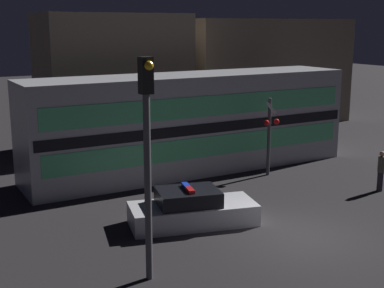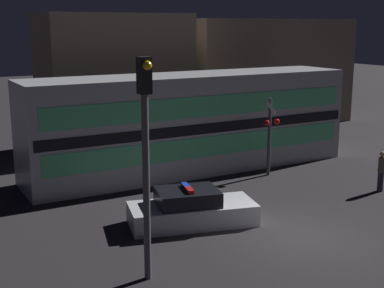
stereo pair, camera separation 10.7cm
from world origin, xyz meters
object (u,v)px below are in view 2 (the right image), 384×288
Objects in this scene: train at (192,123)px; traffic_light_corner at (146,149)px; crossing_signal_near at (270,132)px; police_car at (191,210)px; pedestrian at (381,171)px.

train is 2.63× the size of traffic_light_corner.
train is 3.56m from crossing_signal_near.
traffic_light_corner is at bearing -121.12° from police_car.
traffic_light_corner is (-6.32, -8.92, 1.32)m from train.
police_car is (-3.39, -6.02, -1.71)m from train.
police_car is 1.31× the size of crossing_signal_near.
train is at bearing 74.64° from police_car.
police_car is 5.11m from traffic_light_corner.
traffic_light_corner reaches higher than police_car.
crossing_signal_near is 0.59× the size of traffic_light_corner.
pedestrian is at bearing -58.70° from crossing_signal_near.
train is 7.12m from police_car.
train is 8.36m from pedestrian.
traffic_light_corner is (-8.85, -6.44, 1.58)m from crossing_signal_near.
traffic_light_corner reaches higher than crossing_signal_near.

